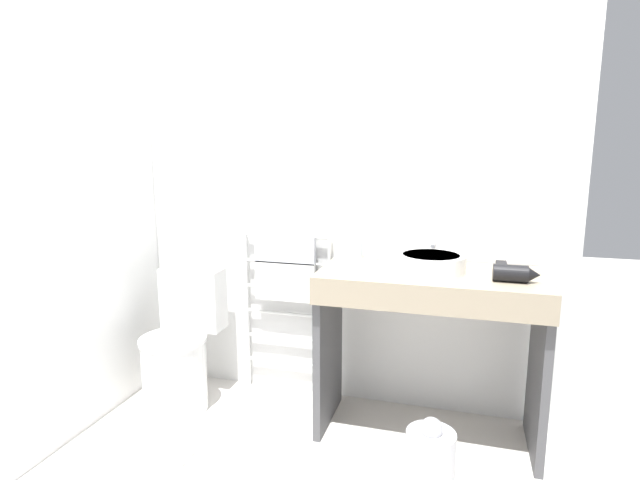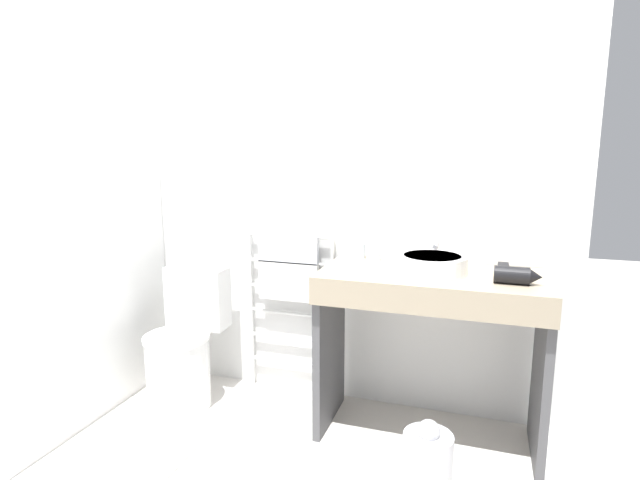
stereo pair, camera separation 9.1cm
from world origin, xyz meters
The scene contains 12 objects.
wall_back centered at (0.00, 1.26, 1.19)m, with size 2.61×0.12×2.37m, color white.
wall_side centered at (-1.25, 0.60, 1.19)m, with size 0.12×1.80×2.37m, color white.
toilet centered at (-0.83, 0.85, 0.32)m, with size 0.38×0.50×0.79m.
towel_radiator centered at (-0.28, 1.15, 0.71)m, with size 0.55×0.06×1.02m.
vanity_counter centered at (0.57, 0.91, 0.61)m, with size 1.10×0.55×0.88m.
sink_basin centered at (0.57, 0.94, 0.93)m, with size 0.34×0.34×0.08m.
faucet centered at (0.57, 1.12, 0.96)m, with size 0.02×0.10×0.12m.
cup_near_wall centered at (0.15, 1.13, 0.93)m, with size 0.07×0.07×0.09m.
cup_near_edge centered at (0.24, 1.10, 0.92)m, with size 0.07×0.07×0.08m.
hair_dryer centered at (0.94, 0.84, 0.92)m, with size 0.21×0.19×0.08m.
trash_bin centered at (0.62, 0.47, 0.15)m, with size 0.22×0.25×0.34m.
bath_mat centered at (-0.79, 0.25, 0.01)m, with size 0.56×0.36×0.01m, color silver.
Camera 2 is at (0.79, -1.52, 1.48)m, focal length 28.00 mm.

